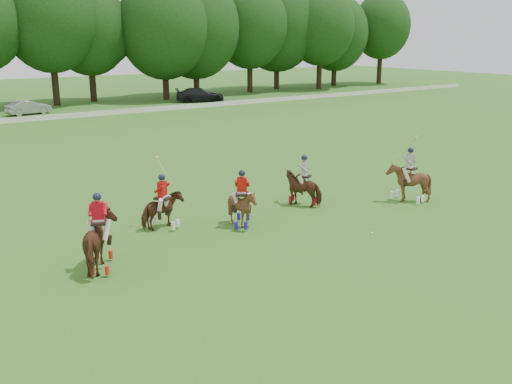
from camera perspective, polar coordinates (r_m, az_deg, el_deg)
ground at (r=18.02m, az=4.62°, el=-7.80°), size 180.00×180.00×0.00m
boundary_rail at (r=52.26m, az=-23.09°, el=6.64°), size 120.00×0.10×0.44m
car_mid at (r=57.08m, az=-21.80°, el=7.85°), size 4.13×2.05×1.30m
car_right at (r=63.68m, az=-5.63°, el=9.64°), size 5.68×3.96×1.53m
polo_red_a at (r=18.36m, az=-15.30°, el=-4.81°), size 1.79×2.33×2.47m
polo_red_b at (r=21.74m, az=-9.27°, el=-1.78°), size 1.80×1.74×2.66m
polo_red_c at (r=21.67m, az=-1.40°, el=-1.49°), size 1.79×1.82×2.22m
polo_stripe_a at (r=24.57m, az=4.78°, el=0.49°), size 1.60×1.89×2.19m
polo_stripe_b at (r=25.82m, az=15.01°, el=0.97°), size 1.65×1.79×2.96m
polo_ball at (r=21.48m, az=11.52°, el=-4.05°), size 0.09×0.09×0.09m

